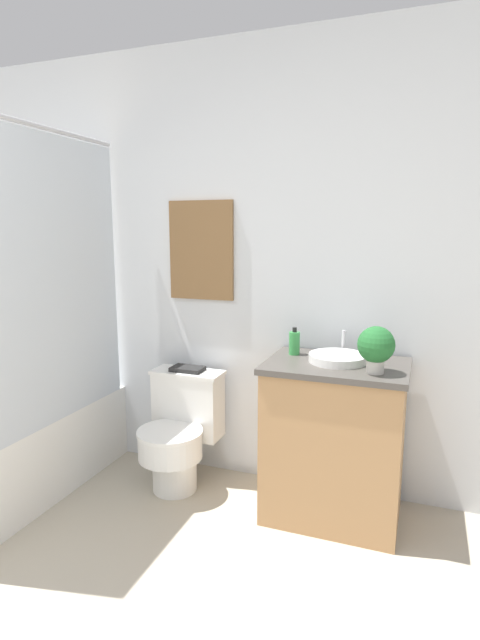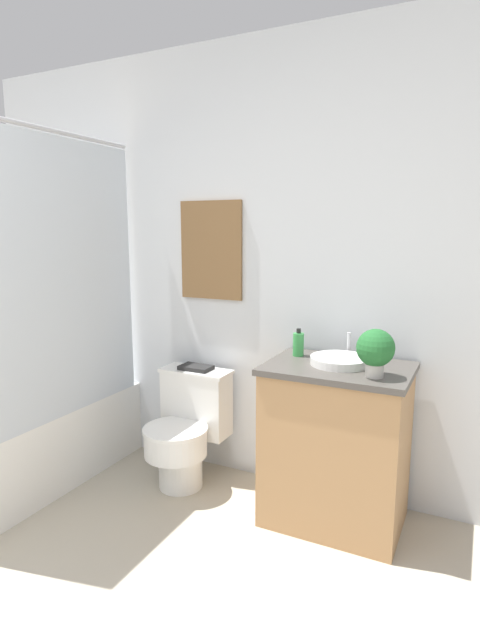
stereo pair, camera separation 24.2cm
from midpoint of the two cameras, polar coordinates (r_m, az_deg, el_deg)
wall_back at (r=2.98m, az=-0.26°, el=6.03°), size 3.37×0.07×2.50m
shower_area at (r=3.17m, az=-21.04°, el=-12.41°), size 0.60×1.38×1.98m
toilet at (r=2.98m, az=-3.79°, el=-12.28°), size 0.42×0.51×0.66m
vanity at (r=2.64m, az=13.55°, el=-13.70°), size 0.70×0.50×0.82m
sink at (r=2.52m, az=14.08°, el=-4.54°), size 0.29×0.32×0.13m
soap_bottle at (r=2.64m, az=9.31°, el=-2.77°), size 0.06×0.06×0.15m
potted_plant at (r=2.34m, az=18.13°, el=-3.27°), size 0.17×0.17×0.22m
book_on_tank at (r=2.97m, az=-2.73°, el=-5.48°), size 0.19×0.12×0.02m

